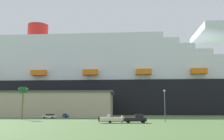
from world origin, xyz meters
TOP-DOWN VIEW (x-y plane):
  - ground_plane at (0.00, 30.00)m, footprint 600.00×600.00m
  - cruise_ship at (-11.56, 71.91)m, footprint 285.46×48.90m
  - terminal_building at (-21.45, 28.13)m, footprint 57.55×32.75m
  - pickup_truck at (17.47, -14.71)m, footprint 5.86×3.02m
  - small_boat_on_trailer at (12.00, -15.64)m, footprint 7.92×3.15m
  - palm_tree at (-20.72, 1.10)m, footprint 3.46×3.44m
  - street_lamp at (25.08, -7.75)m, footprint 0.56×0.56m
  - parked_car_blue_suv at (-11.30, 16.49)m, footprint 4.66×2.70m
  - parked_car_white_van at (-14.65, 10.06)m, footprint 4.90×2.43m

SIDE VIEW (x-z plane):
  - ground_plane at x=0.00m, z-range 0.00..0.00m
  - parked_car_blue_suv at x=-11.30m, z-range 0.04..1.62m
  - parked_car_white_van at x=-14.65m, z-range 0.04..1.62m
  - small_boat_on_trailer at x=12.00m, z-range -0.11..2.04m
  - pickup_truck at x=17.47m, z-range -0.06..2.14m
  - terminal_building at x=-21.45m, z-range 0.02..10.37m
  - street_lamp at x=25.08m, z-range 1.25..10.00m
  - palm_tree at x=-20.72m, z-range 3.40..14.13m
  - cruise_ship at x=-11.56m, z-range -12.73..49.34m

